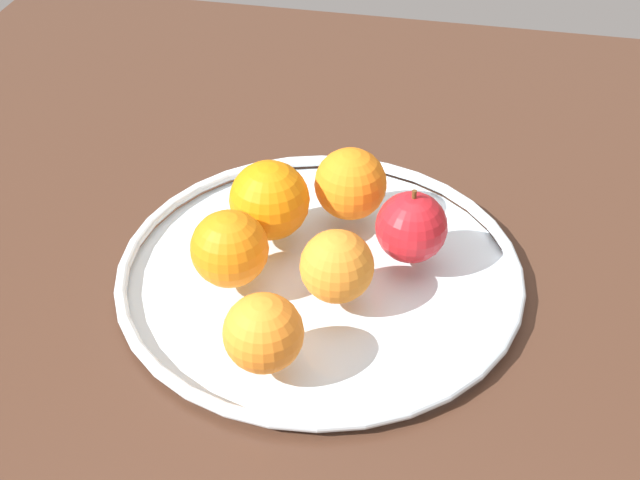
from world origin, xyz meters
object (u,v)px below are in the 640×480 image
Objects in this scene: orange_back_right at (263,333)px; orange_center at (270,200)px; orange_front_left at (350,184)px; orange_front_right at (230,249)px; orange_back_left at (337,266)px; apple at (411,227)px; fruit_bowl at (320,271)px.

orange_center is at bearing -167.11° from orange_back_right.
orange_front_left is 1.02× the size of orange_front_right.
orange_front_left is (-4.82, 7.20, -0.28)cm from orange_center.
orange_front_left is at bearing 144.01° from orange_front_right.
orange_center is at bearing 166.53° from orange_front_right.
orange_front_left reaches higher than orange_back_right.
orange_center is at bearing -133.18° from orange_back_left.
orange_center is 1.09× the size of orange_front_right.
apple is at bearing 113.35° from orange_front_right.
orange_back_left is (3.86, 2.37, 4.27)cm from fruit_bowl.
fruit_bowl is at bearing -69.04° from apple.
fruit_bowl is 9.82cm from apple.
orange_front_right reaches higher than fruit_bowl.
orange_back_right is at bearing -8.17° from fruit_bowl.
orange_center is 7.83cm from orange_front_right.
orange_front_left reaches higher than fruit_bowl.
fruit_bowl is 5.09× the size of apple.
fruit_bowl is at bearing -8.63° from orange_front_left.
orange_back_left is at bearing 155.78° from orange_back_right.
orange_front_right is (7.61, -1.82, -0.34)cm from orange_center.
fruit_bowl is 8.56cm from orange_center.
apple is 1.04× the size of orange_front_left.
orange_back_left is 0.92× the size of orange_front_left.
orange_front_right reaches higher than orange_back_left.
apple is 8.86cm from orange_front_left.
fruit_bowl is 9.92cm from orange_front_left.
fruit_bowl is at bearing -148.49° from orange_back_left.
orange_front_right is (-0.14, -10.07, 0.25)cm from orange_back_left.
orange_back_left is (7.74, 8.25, -0.59)cm from orange_center.
orange_back_right is at bearing 30.82° from orange_front_right.
orange_back_right is at bearing 12.89° from orange_center.
orange_back_left is at bearing 4.77° from orange_front_left.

